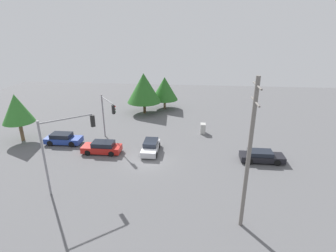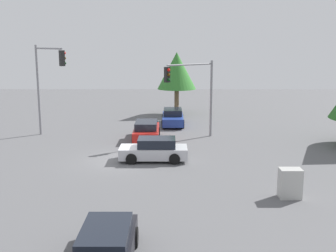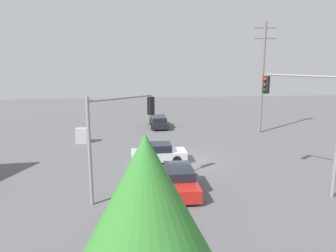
% 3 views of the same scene
% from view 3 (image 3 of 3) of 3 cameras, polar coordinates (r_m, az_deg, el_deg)
% --- Properties ---
extents(ground_plane, '(80.00, 80.00, 0.00)m').
position_cam_3_polar(ground_plane, '(24.69, 2.66, -6.09)').
color(ground_plane, '#5B5B5E').
extents(sedan_red, '(1.90, 4.45, 1.39)m').
position_cam_3_polar(sedan_red, '(19.15, 1.95, -9.35)').
color(sedan_red, red).
rests_on(sedan_red, ground_plane).
extents(sedan_dark, '(1.85, 4.63, 1.26)m').
position_cam_3_polar(sedan_dark, '(36.35, -1.63, 0.77)').
color(sedan_dark, black).
rests_on(sedan_dark, ground_plane).
extents(sedan_blue, '(1.88, 4.45, 1.38)m').
position_cam_3_polar(sedan_blue, '(13.85, -2.92, -18.16)').
color(sedan_blue, '#233D93').
rests_on(sedan_blue, ground_plane).
extents(sedan_silver, '(4.06, 1.86, 1.38)m').
position_cam_3_polar(sedan_silver, '(24.31, -1.77, -4.74)').
color(sedan_silver, silver).
rests_on(sedan_silver, ground_plane).
extents(traffic_signal_main, '(3.09, 3.68, 6.84)m').
position_cam_3_polar(traffic_signal_main, '(19.99, 23.20, 2.57)').
color(traffic_signal_main, gray).
rests_on(traffic_signal_main, ground_plane).
extents(traffic_signal_cross, '(3.61, 2.81, 5.71)m').
position_cam_3_polar(traffic_signal_cross, '(17.84, -8.76, -0.04)').
color(traffic_signal_cross, gray).
rests_on(traffic_signal_cross, ground_plane).
extents(utility_pole_tall, '(2.20, 0.28, 11.04)m').
position_cam_3_polar(utility_pole_tall, '(34.45, 16.14, 8.43)').
color(utility_pole_tall, slate).
rests_on(utility_pole_tall, ground_plane).
extents(electrical_cabinet, '(0.99, 0.69, 1.38)m').
position_cam_3_polar(electrical_cabinet, '(30.57, -14.82, -1.62)').
color(electrical_cabinet, '#B2B2AD').
rests_on(electrical_cabinet, ground_plane).
extents(tree_far, '(3.80, 3.80, 6.11)m').
position_cam_3_polar(tree_far, '(7.12, -3.79, -15.80)').
color(tree_far, brown).
rests_on(tree_far, ground_plane).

